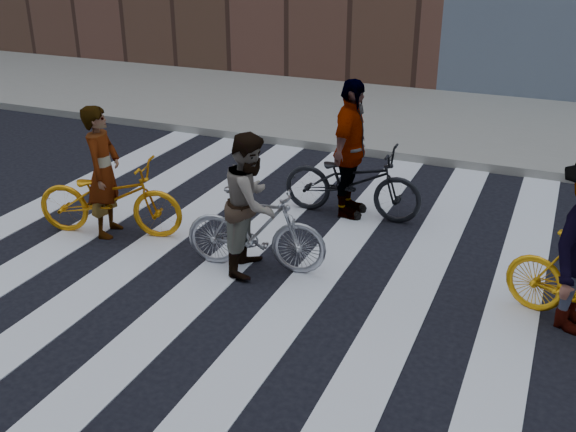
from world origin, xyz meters
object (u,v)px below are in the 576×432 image
Objects in this scene: bike_silver_mid at (256,230)px; rider_left at (103,172)px; rider_rear at (350,150)px; bike_dark_rear at (352,181)px; bike_yellow_left at (110,198)px; rider_mid at (251,203)px.

rider_left is at bearing 77.04° from bike_silver_mid.
rider_rear is at bearing -71.06° from rider_left.
bike_dark_rear is at bearing -92.04° from rider_rear.
bike_yellow_left is 1.15× the size of bike_silver_mid.
rider_rear is (-0.05, 0.00, 0.45)m from bike_dark_rear.
rider_mid is 2.04m from rider_rear.
bike_yellow_left is 0.36m from rider_left.
bike_dark_rear is at bearing -24.70° from bike_silver_mid.
bike_silver_mid is (2.18, -0.15, -0.00)m from bike_yellow_left.
bike_yellow_left is at bearing -104.77° from rider_left.
bike_dark_rear is 2.07m from rider_mid.
rider_left reaches higher than bike_silver_mid.
bike_yellow_left is 2.18m from bike_silver_mid.
bike_dark_rear is 1.01× the size of rider_rear.
bike_silver_mid is at bearing -108.52° from rider_left.
bike_silver_mid is at bearing -108.61° from bike_yellow_left.
bike_yellow_left is 3.27m from bike_dark_rear.
rider_left is at bearing 75.23° from bike_yellow_left.
rider_rear reaches higher than bike_silver_mid.
rider_mid is (-0.05, 0.00, 0.33)m from bike_silver_mid.
rider_mid is (2.13, -0.15, 0.33)m from bike_yellow_left.
rider_left is at bearing 121.67° from rider_rear.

